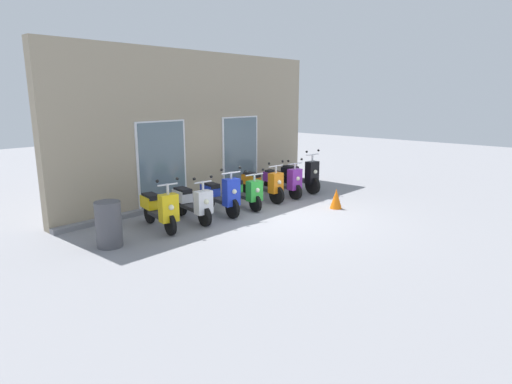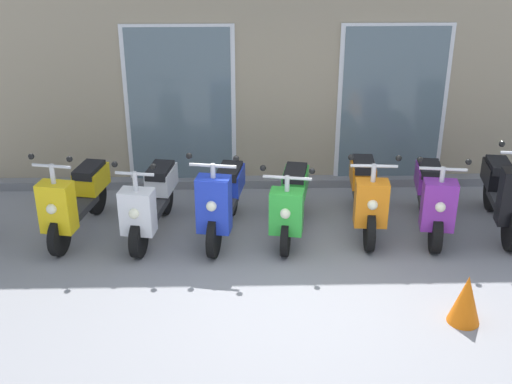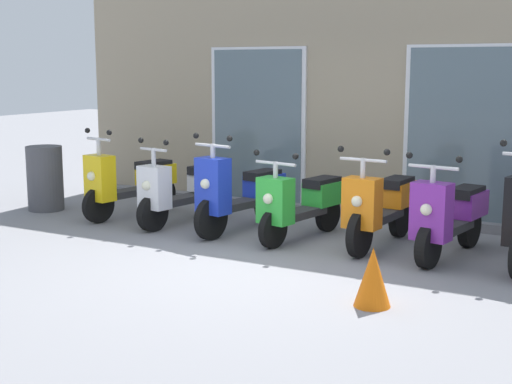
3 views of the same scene
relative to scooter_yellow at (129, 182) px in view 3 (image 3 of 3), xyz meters
name	(u,v)px [view 3 (image 3 of 3)]	position (x,y,z in m)	size (l,w,h in m)	color
ground_plane	(249,266)	(2.65, -1.38, -0.48)	(40.00, 40.00, 0.00)	gray
storefront_facade	(359,69)	(2.65, 1.62, 1.50)	(8.93, 0.50, 4.11)	gray
scooter_yellow	(129,182)	(0.00, 0.00, 0.00)	(0.65, 1.56, 1.23)	black
scooter_white	(184,189)	(0.91, -0.03, -0.03)	(0.61, 1.58, 1.16)	black
scooter_blue	(239,192)	(1.78, -0.09, 0.02)	(0.66, 1.60, 1.25)	black
scooter_green	(302,202)	(2.62, -0.06, -0.03)	(0.68, 1.53, 1.10)	black
scooter_orange	(381,206)	(3.56, 0.06, -0.01)	(0.60, 1.64, 1.19)	black
scooter_purple	(450,215)	(4.36, -0.03, -0.02)	(0.63, 1.56, 1.17)	black
trash_bin	(45,178)	(-1.35, -0.21, -0.03)	(0.50, 0.50, 0.91)	#4C4C51
traffic_cone	(373,277)	(4.20, -1.96, -0.22)	(0.32, 0.32, 0.52)	orange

